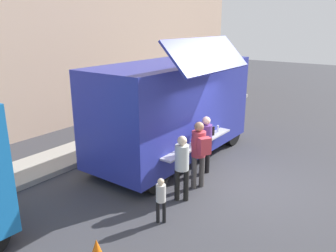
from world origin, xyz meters
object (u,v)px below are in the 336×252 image
object	(u,v)px
food_truck_main	(174,107)
customer_rear_waiting	(182,163)
child_near_queue	(161,197)
trash_bin	(181,108)
customer_front_ordering	(205,141)
customer_mid_with_backpack	(199,149)

from	to	relation	value
food_truck_main	customer_rear_waiting	xyz separation A→B (m)	(-2.11, -1.74, -0.66)
food_truck_main	child_near_queue	bearing A→B (deg)	-148.75
customer_rear_waiting	trash_bin	bearing A→B (deg)	2.39
food_truck_main	trash_bin	size ratio (longest dim) A/B	6.10
food_truck_main	trash_bin	distance (m)	4.67
child_near_queue	food_truck_main	bearing A→B (deg)	-0.31
customer_rear_waiting	child_near_queue	world-z (taller)	customer_rear_waiting
food_truck_main	customer_front_ordering	bearing A→B (deg)	-109.26
food_truck_main	customer_mid_with_backpack	distance (m)	2.25
trash_bin	child_near_queue	xyz separation A→B (m)	(-7.04, -4.24, 0.14)
trash_bin	customer_mid_with_backpack	size ratio (longest dim) A/B	0.53
child_near_queue	customer_rear_waiting	bearing A→B (deg)	-21.68
child_near_queue	trash_bin	bearing A→B (deg)	-0.56
trash_bin	customer_front_ordering	size ratio (longest dim) A/B	0.56
trash_bin	child_near_queue	world-z (taller)	child_near_queue
customer_rear_waiting	child_near_queue	distance (m)	1.12
trash_bin	customer_mid_with_backpack	world-z (taller)	customer_mid_with_backpack
customer_mid_with_backpack	child_near_queue	size ratio (longest dim) A/B	1.72
trash_bin	customer_front_ordering	xyz separation A→B (m)	(-4.38, -3.74, 0.52)
customer_rear_waiting	customer_mid_with_backpack	bearing A→B (deg)	-31.41
food_truck_main	customer_rear_waiting	distance (m)	2.81
trash_bin	customer_mid_with_backpack	distance (m)	6.63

